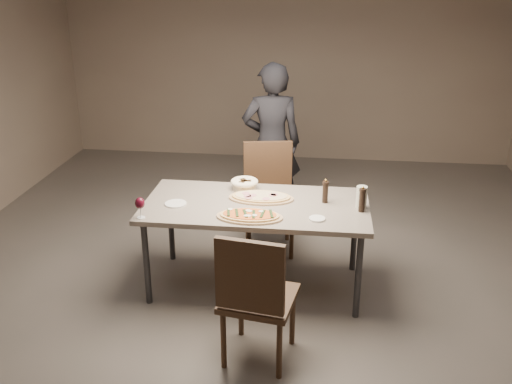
# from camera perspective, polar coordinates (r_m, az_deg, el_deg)

# --- Properties ---
(room) EXTENTS (7.00, 7.00, 7.00)m
(room) POSITION_cam_1_polar(r_m,az_deg,el_deg) (4.35, 0.00, 6.74)
(room) COLOR #5A544E
(room) RESTS_ON ground
(dining_table) EXTENTS (1.80, 0.90, 0.75)m
(dining_table) POSITION_cam_1_polar(r_m,az_deg,el_deg) (4.59, 0.00, -1.82)
(dining_table) COLOR gray
(dining_table) RESTS_ON ground
(zucchini_pizza) EXTENTS (0.51, 0.28, 0.05)m
(zucchini_pizza) POSITION_cam_1_polar(r_m,az_deg,el_deg) (4.31, -0.65, -2.39)
(zucchini_pizza) COLOR tan
(zucchini_pizza) RESTS_ON dining_table
(ham_pizza) EXTENTS (0.53, 0.30, 0.04)m
(ham_pizza) POSITION_cam_1_polar(r_m,az_deg,el_deg) (4.65, 0.51, -0.52)
(ham_pizza) COLOR tan
(ham_pizza) RESTS_ON dining_table
(bread_basket) EXTENTS (0.23, 0.23, 0.08)m
(bread_basket) POSITION_cam_1_polar(r_m,az_deg,el_deg) (4.84, -1.16, 0.85)
(bread_basket) COLOR #F2E5C4
(bread_basket) RESTS_ON dining_table
(oil_dish) EXTENTS (0.12, 0.12, 0.01)m
(oil_dish) POSITION_cam_1_polar(r_m,az_deg,el_deg) (4.31, 6.13, -2.66)
(oil_dish) COLOR white
(oil_dish) RESTS_ON dining_table
(pepper_mill_left) EXTENTS (0.05, 0.05, 0.20)m
(pepper_mill_left) POSITION_cam_1_polar(r_m,az_deg,el_deg) (4.59, 6.95, 0.05)
(pepper_mill_left) COLOR black
(pepper_mill_left) RESTS_ON dining_table
(pepper_mill_right) EXTENTS (0.05, 0.05, 0.21)m
(pepper_mill_right) POSITION_cam_1_polar(r_m,az_deg,el_deg) (4.46, 10.56, -0.76)
(pepper_mill_right) COLOR black
(pepper_mill_right) RESTS_ON dining_table
(carafe) EXTENTS (0.09, 0.09, 0.18)m
(carafe) POSITION_cam_1_polar(r_m,az_deg,el_deg) (4.53, 10.50, -0.51)
(carafe) COLOR silver
(carafe) RESTS_ON dining_table
(wine_glass) EXTENTS (0.07, 0.07, 0.17)m
(wine_glass) POSITION_cam_1_polar(r_m,az_deg,el_deg) (4.35, -11.53, -1.17)
(wine_glass) COLOR silver
(wine_glass) RESTS_ON dining_table
(side_plate) EXTENTS (0.17, 0.17, 0.01)m
(side_plate) POSITION_cam_1_polar(r_m,az_deg,el_deg) (4.59, -8.04, -1.16)
(side_plate) COLOR white
(side_plate) RESTS_ON dining_table
(chair_near) EXTENTS (0.54, 0.54, 0.99)m
(chair_near) POSITION_cam_1_polar(r_m,az_deg,el_deg) (3.75, -0.08, -10.07)
(chair_near) COLOR #3D2919
(chair_near) RESTS_ON ground
(chair_far) EXTENTS (0.55, 0.55, 1.01)m
(chair_far) POSITION_cam_1_polar(r_m,az_deg,el_deg) (5.33, 1.26, 0.13)
(chair_far) COLOR #3D2919
(chair_far) RESTS_ON ground
(diner) EXTENTS (0.67, 0.50, 1.66)m
(diner) POSITION_cam_1_polar(r_m,az_deg,el_deg) (5.84, 1.57, 4.85)
(diner) COLOR black
(diner) RESTS_ON ground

